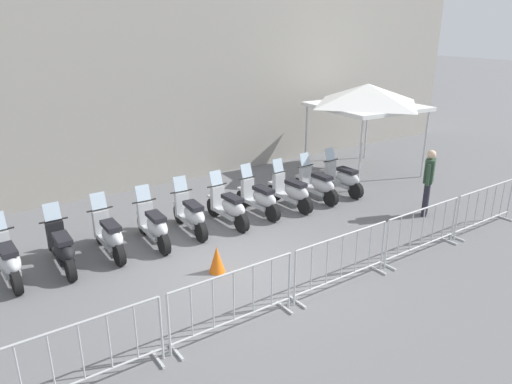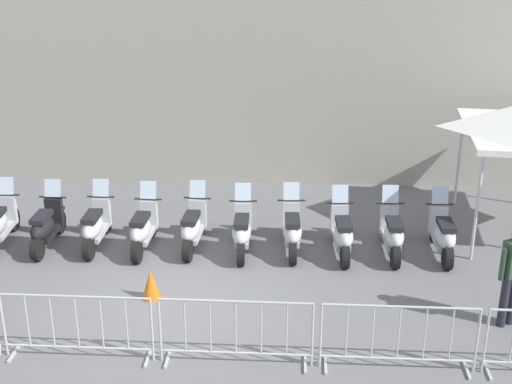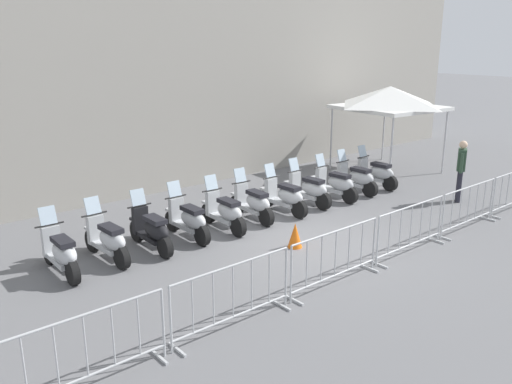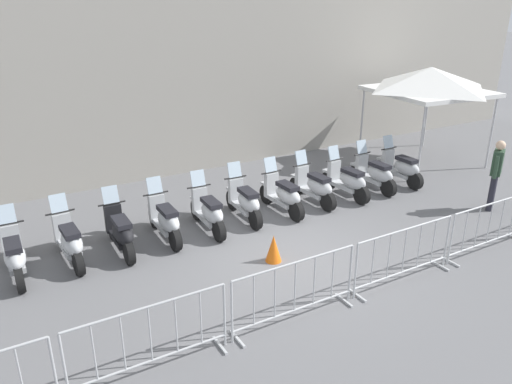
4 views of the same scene
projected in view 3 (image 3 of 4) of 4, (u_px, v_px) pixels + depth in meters
The scene contains 20 objects.
ground_plane at pixel (314, 244), 11.63m from camera, with size 120.00×120.00×0.00m, color slate.
motorcycle_0 at pixel (61, 253), 9.95m from camera, with size 0.56×1.73×1.24m.
motorcycle_1 at pixel (108, 240), 10.61m from camera, with size 0.61×1.72×1.24m.
motorcycle_2 at pixel (152, 230), 11.16m from camera, with size 0.56×1.73×1.24m.
motorcycle_3 at pixel (188, 220), 11.82m from camera, with size 0.56×1.73×1.24m.
motorcycle_4 at pixel (225, 212), 12.37m from camera, with size 0.56×1.72×1.24m.
motorcycle_5 at pixel (253, 203), 13.05m from camera, with size 0.56×1.72×1.24m.
motorcycle_6 at pixel (285, 197), 13.59m from camera, with size 0.59×1.72×1.24m.
motorcycle_7 at pixel (308, 189), 14.25m from camera, with size 0.61×1.72×1.24m.
motorcycle_8 at pixel (335, 184), 14.79m from camera, with size 0.62×1.72×1.24m.
motorcycle_9 at pixel (356, 178), 15.43m from camera, with size 0.58×1.73×1.24m.
motorcycle_10 at pixel (376, 173), 16.04m from camera, with size 0.57×1.73×1.24m.
barrier_segment_0 at pixel (86, 352), 6.63m from camera, with size 2.26×0.61×1.07m.
barrier_segment_1 at pixel (233, 297), 8.08m from camera, with size 2.26×0.61×1.07m.
barrier_segment_2 at pixel (335, 258), 9.53m from camera, with size 2.26×0.61×1.07m.
barrier_segment_3 at pixel (411, 230), 10.99m from camera, with size 2.26×0.61×1.07m.
barrier_segment_4 at pixel (468, 208), 12.44m from camera, with size 2.26×0.61×1.07m.
officer_near_row_end at pixel (461, 167), 14.47m from camera, with size 0.47×0.38×1.73m.
canopy_tent at pixel (390, 98), 17.53m from camera, with size 2.98×2.98×2.91m.
traffic_cone at pixel (295, 235), 11.37m from camera, with size 0.32×0.32×0.55m, color orange.
Camera 3 is at (-7.31, -8.14, 4.31)m, focal length 36.72 mm.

